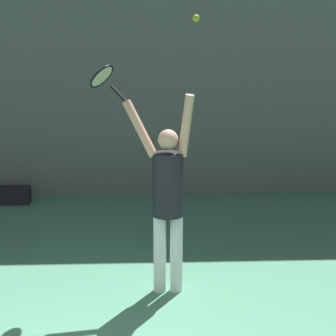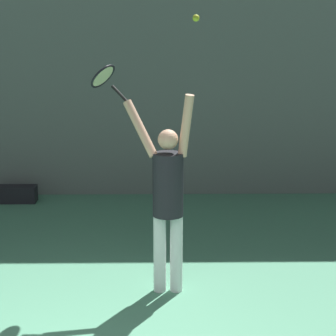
{
  "view_description": "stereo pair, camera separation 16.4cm",
  "coord_description": "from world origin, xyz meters",
  "px_view_note": "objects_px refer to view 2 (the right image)",
  "views": [
    {
      "loc": [
        0.53,
        -3.78,
        2.77
      ],
      "look_at": [
        0.78,
        2.13,
        1.33
      ],
      "focal_mm": 65.0,
      "sensor_mm": 36.0,
      "label": 1
    },
    {
      "loc": [
        0.69,
        -3.78,
        2.77
      ],
      "look_at": [
        0.78,
        2.13,
        1.33
      ],
      "focal_mm": 65.0,
      "sensor_mm": 36.0,
      "label": 2
    }
  ],
  "objects_px": {
    "tennis_racket": "(104,78)",
    "equipment_bag": "(14,194)",
    "tennis_ball": "(196,18)",
    "tennis_player": "(168,194)"
  },
  "relations": [
    {
      "from": "tennis_player",
      "to": "tennis_racket",
      "type": "height_order",
      "value": "tennis_racket"
    },
    {
      "from": "tennis_ball",
      "to": "tennis_player",
      "type": "bearing_deg",
      "value": 171.23
    },
    {
      "from": "tennis_racket",
      "to": "tennis_ball",
      "type": "distance_m",
      "value": 1.16
    },
    {
      "from": "tennis_racket",
      "to": "tennis_player",
      "type": "bearing_deg",
      "value": -28.75
    },
    {
      "from": "tennis_player",
      "to": "equipment_bag",
      "type": "distance_m",
      "value": 4.12
    },
    {
      "from": "tennis_racket",
      "to": "equipment_bag",
      "type": "distance_m",
      "value": 3.95
    },
    {
      "from": "tennis_racket",
      "to": "equipment_bag",
      "type": "height_order",
      "value": "tennis_racket"
    },
    {
      "from": "tennis_racket",
      "to": "equipment_bag",
      "type": "xyz_separation_m",
      "value": [
        -1.72,
        2.89,
        -2.07
      ]
    },
    {
      "from": "tennis_player",
      "to": "equipment_bag",
      "type": "relative_size",
      "value": 2.96
    },
    {
      "from": "tennis_racket",
      "to": "tennis_ball",
      "type": "bearing_deg",
      "value": -23.4
    }
  ]
}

